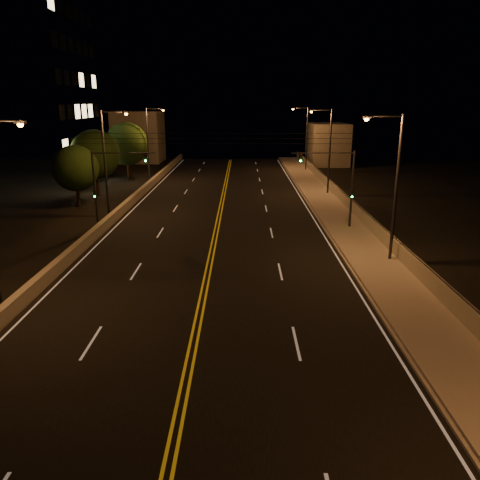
{
  "coord_description": "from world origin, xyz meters",
  "views": [
    {
      "loc": [
        2.11,
        -7.86,
        10.14
      ],
      "look_at": [
        2.0,
        18.0,
        2.5
      ],
      "focal_mm": 35.0,
      "sensor_mm": 36.0,
      "label": 1
    }
  ],
  "objects_px": {
    "traffic_signal_right": "(341,181)",
    "tree_2": "(127,144)",
    "traffic_signal_left": "(106,181)",
    "tree_0": "(75,168)",
    "streetlight_3": "(305,135)",
    "streetlight_6": "(150,140)",
    "streetlight_2": "(328,146)",
    "streetlight_1": "(393,180)",
    "streetlight_5": "(107,157)",
    "tree_1": "(95,154)"
  },
  "relations": [
    {
      "from": "streetlight_2",
      "to": "streetlight_6",
      "type": "height_order",
      "value": "same"
    },
    {
      "from": "streetlight_6",
      "to": "tree_1",
      "type": "bearing_deg",
      "value": -112.57
    },
    {
      "from": "streetlight_2",
      "to": "streetlight_3",
      "type": "distance_m",
      "value": 19.0
    },
    {
      "from": "streetlight_5",
      "to": "traffic_signal_right",
      "type": "distance_m",
      "value": 20.57
    },
    {
      "from": "tree_0",
      "to": "tree_2",
      "type": "relative_size",
      "value": 0.8
    },
    {
      "from": "traffic_signal_right",
      "to": "tree_0",
      "type": "xyz_separation_m",
      "value": [
        -24.41,
        8.88,
        -0.2
      ]
    },
    {
      "from": "streetlight_5",
      "to": "tree_0",
      "type": "bearing_deg",
      "value": 137.03
    },
    {
      "from": "streetlight_6",
      "to": "tree_0",
      "type": "xyz_separation_m",
      "value": [
        -4.45,
        -15.73,
        -1.6
      ]
    },
    {
      "from": "traffic_signal_right",
      "to": "tree_2",
      "type": "xyz_separation_m",
      "value": [
        -23.21,
        25.56,
        0.76
      ]
    },
    {
      "from": "streetlight_6",
      "to": "traffic_signal_left",
      "type": "distance_m",
      "value": 24.68
    },
    {
      "from": "traffic_signal_left",
      "to": "tree_1",
      "type": "distance_m",
      "value": 15.51
    },
    {
      "from": "streetlight_6",
      "to": "tree_0",
      "type": "distance_m",
      "value": 16.43
    },
    {
      "from": "traffic_signal_left",
      "to": "tree_2",
      "type": "relative_size",
      "value": 0.85
    },
    {
      "from": "traffic_signal_right",
      "to": "tree_0",
      "type": "height_order",
      "value": "traffic_signal_right"
    },
    {
      "from": "streetlight_1",
      "to": "tree_1",
      "type": "relative_size",
      "value": 1.3
    },
    {
      "from": "traffic_signal_right",
      "to": "tree_2",
      "type": "relative_size",
      "value": 0.85
    },
    {
      "from": "traffic_signal_left",
      "to": "tree_0",
      "type": "distance_m",
      "value": 10.47
    },
    {
      "from": "streetlight_6",
      "to": "traffic_signal_right",
      "type": "relative_size",
      "value": 1.47
    },
    {
      "from": "streetlight_1",
      "to": "tree_2",
      "type": "distance_m",
      "value": 41.94
    },
    {
      "from": "streetlight_6",
      "to": "tree_1",
      "type": "height_order",
      "value": "streetlight_6"
    },
    {
      "from": "streetlight_2",
      "to": "traffic_signal_left",
      "type": "relative_size",
      "value": 1.47
    },
    {
      "from": "tree_0",
      "to": "streetlight_1",
      "type": "bearing_deg",
      "value": -33.58
    },
    {
      "from": "streetlight_3",
      "to": "streetlight_6",
      "type": "height_order",
      "value": "same"
    },
    {
      "from": "streetlight_3",
      "to": "streetlight_2",
      "type": "bearing_deg",
      "value": -90.0
    },
    {
      "from": "tree_2",
      "to": "streetlight_2",
      "type": "bearing_deg",
      "value": -23.32
    },
    {
      "from": "streetlight_6",
      "to": "tree_1",
      "type": "relative_size",
      "value": 1.3
    },
    {
      "from": "traffic_signal_left",
      "to": "streetlight_1",
      "type": "bearing_deg",
      "value": -22.21
    },
    {
      "from": "tree_2",
      "to": "streetlight_3",
      "type": "bearing_deg",
      "value": 18.67
    },
    {
      "from": "traffic_signal_left",
      "to": "tree_0",
      "type": "height_order",
      "value": "traffic_signal_left"
    },
    {
      "from": "tree_1",
      "to": "streetlight_2",
      "type": "bearing_deg",
      "value": 0.73
    },
    {
      "from": "streetlight_1",
      "to": "traffic_signal_right",
      "type": "distance_m",
      "value": 8.56
    },
    {
      "from": "streetlight_1",
      "to": "tree_0",
      "type": "bearing_deg",
      "value": 146.42
    },
    {
      "from": "traffic_signal_left",
      "to": "tree_1",
      "type": "relative_size",
      "value": 0.89
    },
    {
      "from": "streetlight_2",
      "to": "tree_0",
      "type": "height_order",
      "value": "streetlight_2"
    },
    {
      "from": "streetlight_1",
      "to": "streetlight_2",
      "type": "xyz_separation_m",
      "value": [
        0.0,
        23.23,
        0.0
      ]
    },
    {
      "from": "streetlight_1",
      "to": "streetlight_3",
      "type": "relative_size",
      "value": 1.0
    },
    {
      "from": "streetlight_3",
      "to": "streetlight_5",
      "type": "distance_m",
      "value": 36.21
    },
    {
      "from": "streetlight_6",
      "to": "traffic_signal_left",
      "type": "xyz_separation_m",
      "value": [
        1.09,
        -24.62,
        -1.4
      ]
    },
    {
      "from": "traffic_signal_right",
      "to": "tree_0",
      "type": "relative_size",
      "value": 1.06
    },
    {
      "from": "traffic_signal_right",
      "to": "tree_2",
      "type": "bearing_deg",
      "value": 132.24
    },
    {
      "from": "tree_0",
      "to": "streetlight_3",
      "type": "bearing_deg",
      "value": 44.01
    },
    {
      "from": "traffic_signal_left",
      "to": "tree_1",
      "type": "height_order",
      "value": "tree_1"
    },
    {
      "from": "streetlight_1",
      "to": "tree_1",
      "type": "xyz_separation_m",
      "value": [
        -25.63,
        22.9,
        -0.86
      ]
    },
    {
      "from": "streetlight_6",
      "to": "traffic_signal_right",
      "type": "xyz_separation_m",
      "value": [
        19.97,
        -24.62,
        -1.4
      ]
    },
    {
      "from": "streetlight_6",
      "to": "tree_2",
      "type": "bearing_deg",
      "value": 163.69
    },
    {
      "from": "tree_0",
      "to": "traffic_signal_right",
      "type": "bearing_deg",
      "value": -19.99
    },
    {
      "from": "streetlight_1",
      "to": "streetlight_6",
      "type": "relative_size",
      "value": 1.0
    },
    {
      "from": "streetlight_3",
      "to": "tree_0",
      "type": "bearing_deg",
      "value": -135.99
    },
    {
      "from": "streetlight_5",
      "to": "tree_2",
      "type": "distance_m",
      "value": 21.08
    },
    {
      "from": "tree_1",
      "to": "tree_0",
      "type": "bearing_deg",
      "value": -92.79
    }
  ]
}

